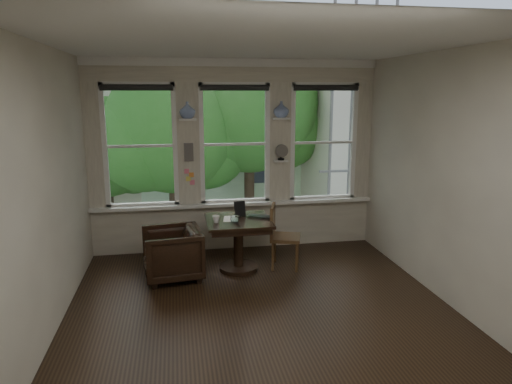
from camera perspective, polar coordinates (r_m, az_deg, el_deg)
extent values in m
plane|color=black|center=(5.57, 0.58, -14.34)|extent=(4.50, 4.50, 0.00)
plane|color=silver|center=(5.00, 0.66, 18.07)|extent=(4.50, 4.50, 0.00)
plane|color=beige|center=(7.27, -2.67, 4.43)|extent=(4.50, 0.00, 4.50)
plane|color=beige|center=(2.97, 8.72, -7.55)|extent=(4.50, 0.00, 4.50)
plane|color=beige|center=(5.17, -24.73, 0.02)|extent=(0.00, 4.50, 4.50)
plane|color=beige|center=(5.91, 22.59, 1.65)|extent=(0.00, 4.50, 4.50)
cube|color=white|center=(7.05, -8.53, 8.97)|extent=(0.26, 0.16, 0.03)
cube|color=white|center=(7.24, 3.16, 9.17)|extent=(0.26, 0.16, 0.03)
cube|color=#59544F|center=(7.13, -8.41, 4.97)|extent=(0.14, 0.06, 0.28)
imported|color=silver|center=(7.05, -8.57, 10.10)|extent=(0.24, 0.24, 0.25)
imported|color=silver|center=(7.23, 3.17, 10.27)|extent=(0.24, 0.24, 0.25)
imported|color=black|center=(6.37, -10.42, -7.58)|extent=(0.86, 0.84, 0.71)
cube|color=maroon|center=(6.33, -10.45, -6.76)|extent=(0.45, 0.45, 0.06)
imported|color=black|center=(6.48, 0.34, -3.20)|extent=(0.42, 0.38, 0.03)
imported|color=white|center=(6.29, -5.01, -3.40)|extent=(0.12, 0.12, 0.10)
imported|color=white|center=(6.24, -2.64, -3.47)|extent=(0.15, 0.15, 0.10)
cube|color=black|center=(6.58, -2.03, -2.10)|extent=(0.17, 0.10, 0.22)
cube|color=silver|center=(6.46, -3.08, -3.37)|extent=(0.26, 0.33, 0.00)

